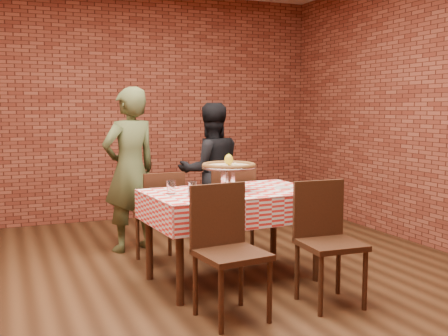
{
  "coord_description": "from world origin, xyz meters",
  "views": [
    {
      "loc": [
        -1.3,
        -3.82,
        1.43
      ],
      "look_at": [
        0.4,
        0.25,
        0.94
      ],
      "focal_mm": 42.97,
      "sensor_mm": 36.0,
      "label": 1
    }
  ],
  "objects_px": {
    "diner_black": "(211,171)",
    "chair_near_left": "(232,254)",
    "pizza_stand": "(229,179)",
    "water_glass_right": "(171,187)",
    "table": "(233,236)",
    "chair_far_right": "(229,208)",
    "condiment_caddy": "(228,178)",
    "chair_near_right": "(331,245)",
    "pizza": "(229,166)",
    "diner_olive": "(130,170)",
    "chair_far_left": "(159,217)",
    "water_glass_left": "(192,189)"
  },
  "relations": [
    {
      "from": "table",
      "to": "water_glass_right",
      "type": "relative_size",
      "value": 12.68
    },
    {
      "from": "water_glass_right",
      "to": "diner_olive",
      "type": "height_order",
      "value": "diner_olive"
    },
    {
      "from": "diner_black",
      "to": "chair_near_left",
      "type": "bearing_deg",
      "value": 76.42
    },
    {
      "from": "chair_near_right",
      "to": "chair_far_right",
      "type": "bearing_deg",
      "value": 97.85
    },
    {
      "from": "water_glass_right",
      "to": "condiment_caddy",
      "type": "distance_m",
      "value": 0.64
    },
    {
      "from": "pizza_stand",
      "to": "chair_far_right",
      "type": "xyz_separation_m",
      "value": [
        0.35,
        0.8,
        -0.4
      ]
    },
    {
      "from": "pizza",
      "to": "water_glass_left",
      "type": "distance_m",
      "value": 0.39
    },
    {
      "from": "water_glass_left",
      "to": "chair_far_left",
      "type": "xyz_separation_m",
      "value": [
        -0.03,
        0.86,
        -0.38
      ]
    },
    {
      "from": "chair_near_left",
      "to": "diner_black",
      "type": "distance_m",
      "value": 2.31
    },
    {
      "from": "table",
      "to": "chair_near_left",
      "type": "height_order",
      "value": "chair_near_left"
    },
    {
      "from": "pizza_stand",
      "to": "chair_far_right",
      "type": "relative_size",
      "value": 0.49
    },
    {
      "from": "chair_far_right",
      "to": "diner_black",
      "type": "height_order",
      "value": "diner_black"
    },
    {
      "from": "table",
      "to": "chair_far_left",
      "type": "bearing_deg",
      "value": 119.74
    },
    {
      "from": "diner_olive",
      "to": "chair_far_right",
      "type": "bearing_deg",
      "value": 131.45
    },
    {
      "from": "chair_far_right",
      "to": "chair_near_left",
      "type": "bearing_deg",
      "value": 77.67
    },
    {
      "from": "pizza",
      "to": "chair_far_right",
      "type": "height_order",
      "value": "pizza"
    },
    {
      "from": "table",
      "to": "condiment_caddy",
      "type": "distance_m",
      "value": 0.53
    },
    {
      "from": "pizza_stand",
      "to": "condiment_caddy",
      "type": "xyz_separation_m",
      "value": [
        0.12,
        0.29,
        -0.03
      ]
    },
    {
      "from": "pizza_stand",
      "to": "pizza",
      "type": "height_order",
      "value": "pizza"
    },
    {
      "from": "pizza_stand",
      "to": "chair_far_right",
      "type": "distance_m",
      "value": 0.96
    },
    {
      "from": "condiment_caddy",
      "to": "diner_olive",
      "type": "distance_m",
      "value": 1.19
    },
    {
      "from": "condiment_caddy",
      "to": "water_glass_right",
      "type": "bearing_deg",
      "value": 174.49
    },
    {
      "from": "table",
      "to": "water_glass_right",
      "type": "xyz_separation_m",
      "value": [
        -0.52,
        0.02,
        0.44
      ]
    },
    {
      "from": "pizza_stand",
      "to": "diner_olive",
      "type": "relative_size",
      "value": 0.27
    },
    {
      "from": "pizza_stand",
      "to": "water_glass_right",
      "type": "height_order",
      "value": "pizza_stand"
    },
    {
      "from": "water_glass_right",
      "to": "diner_black",
      "type": "relative_size",
      "value": 0.07
    },
    {
      "from": "diner_olive",
      "to": "diner_black",
      "type": "distance_m",
      "value": 0.94
    },
    {
      "from": "chair_near_left",
      "to": "chair_far_left",
      "type": "bearing_deg",
      "value": 86.45
    },
    {
      "from": "chair_far_right",
      "to": "diner_black",
      "type": "xyz_separation_m",
      "value": [
        0.05,
        0.64,
        0.29
      ]
    },
    {
      "from": "chair_near_left",
      "to": "chair_far_left",
      "type": "distance_m",
      "value": 1.51
    },
    {
      "from": "chair_near_left",
      "to": "chair_far_left",
      "type": "xyz_separation_m",
      "value": [
        -0.08,
        1.51,
        -0.03
      ]
    },
    {
      "from": "water_glass_right",
      "to": "chair_far_left",
      "type": "height_order",
      "value": "water_glass_right"
    },
    {
      "from": "chair_far_right",
      "to": "diner_olive",
      "type": "distance_m",
      "value": 1.06
    },
    {
      "from": "condiment_caddy",
      "to": "diner_olive",
      "type": "height_order",
      "value": "diner_olive"
    },
    {
      "from": "water_glass_right",
      "to": "pizza_stand",
      "type": "bearing_deg",
      "value": -4.55
    },
    {
      "from": "chair_near_left",
      "to": "chair_far_right",
      "type": "height_order",
      "value": "chair_far_right"
    },
    {
      "from": "chair_near_left",
      "to": "chair_near_right",
      "type": "relative_size",
      "value": 1.02
    },
    {
      "from": "chair_near_right",
      "to": "chair_far_left",
      "type": "bearing_deg",
      "value": 122.29
    },
    {
      "from": "water_glass_left",
      "to": "chair_near_right",
      "type": "distance_m",
      "value": 1.13
    },
    {
      "from": "water_glass_left",
      "to": "diner_olive",
      "type": "bearing_deg",
      "value": 97.12
    },
    {
      "from": "chair_near_right",
      "to": "chair_far_right",
      "type": "height_order",
      "value": "chair_far_right"
    },
    {
      "from": "chair_near_left",
      "to": "diner_black",
      "type": "relative_size",
      "value": 0.61
    },
    {
      "from": "pizza",
      "to": "water_glass_right",
      "type": "xyz_separation_m",
      "value": [
        -0.48,
        0.04,
        -0.15
      ]
    },
    {
      "from": "pizza",
      "to": "diner_black",
      "type": "bearing_deg",
      "value": 74.4
    },
    {
      "from": "chair_far_right",
      "to": "diner_black",
      "type": "distance_m",
      "value": 0.7
    },
    {
      "from": "chair_near_left",
      "to": "pizza",
      "type": "bearing_deg",
      "value": 61.63
    },
    {
      "from": "water_glass_left",
      "to": "water_glass_right",
      "type": "distance_m",
      "value": 0.19
    },
    {
      "from": "table",
      "to": "chair_far_left",
      "type": "height_order",
      "value": "chair_far_left"
    },
    {
      "from": "condiment_caddy",
      "to": "chair_near_right",
      "type": "bearing_deg",
      "value": -99.63
    },
    {
      "from": "condiment_caddy",
      "to": "pizza",
      "type": "bearing_deg",
      "value": -140.23
    }
  ]
}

